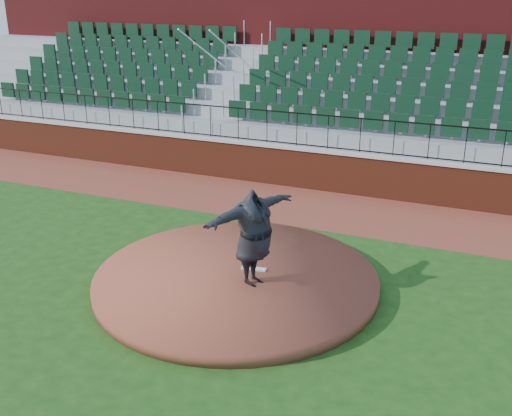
{
  "coord_description": "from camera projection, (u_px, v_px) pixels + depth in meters",
  "views": [
    {
      "loc": [
        4.87,
        -10.03,
        5.99
      ],
      "look_at": [
        0.0,
        1.5,
        1.3
      ],
      "focal_mm": 42.43,
      "sensor_mm": 36.0,
      "label": 1
    }
  ],
  "objects": [
    {
      "name": "seating_stands",
      "position": [
        352.0,
        100.0,
        20.11
      ],
      "size": [
        34.0,
        5.1,
        4.6
      ],
      "primitive_type": null,
      "color": "gray",
      "rests_on": "ground"
    },
    {
      "name": "pitcher",
      "position": [
        254.0,
        238.0,
        11.94
      ],
      "size": [
        1.45,
        2.54,
        2.0
      ],
      "primitive_type": "imported",
      "rotation": [
        0.0,
        0.0,
        1.23
      ],
      "color": "black",
      "rests_on": "pitchers_mound"
    },
    {
      "name": "wall_railing",
      "position": [
        328.0,
        132.0,
        17.94
      ],
      "size": [
        34.0,
        0.05,
        1.0
      ],
      "primitive_type": null,
      "color": "black",
      "rests_on": "wall_cap"
    },
    {
      "name": "ground",
      "position": [
        228.0,
        290.0,
        12.53
      ],
      "size": [
        90.0,
        90.0,
        0.0
      ],
      "primitive_type": "plane",
      "color": "#1A4212",
      "rests_on": "ground"
    },
    {
      "name": "warning_track",
      "position": [
        309.0,
        206.0,
        17.18
      ],
      "size": [
        34.0,
        3.2,
        0.01
      ],
      "primitive_type": "cube",
      "color": "brown",
      "rests_on": "ground"
    },
    {
      "name": "concourse_wall",
      "position": [
        372.0,
        75.0,
        22.37
      ],
      "size": [
        34.0,
        0.5,
        5.5
      ],
      "primitive_type": "cube",
      "color": "maroon",
      "rests_on": "ground"
    },
    {
      "name": "pitchers_mound",
      "position": [
        236.0,
        280.0,
        12.69
      ],
      "size": [
        5.94,
        5.94,
        0.25
      ],
      "primitive_type": "cylinder",
      "color": "brown",
      "rests_on": "ground"
    },
    {
      "name": "field_wall",
      "position": [
        326.0,
        171.0,
        18.36
      ],
      "size": [
        34.0,
        0.35,
        1.2
      ],
      "primitive_type": "cube",
      "color": "maroon",
      "rests_on": "ground"
    },
    {
      "name": "pitching_rubber",
      "position": [
        254.0,
        269.0,
        12.86
      ],
      "size": [
        0.55,
        0.22,
        0.04
      ],
      "primitive_type": "cube",
      "rotation": [
        0.0,
        0.0,
        0.16
      ],
      "color": "silver",
      "rests_on": "pitchers_mound"
    },
    {
      "name": "wall_cap",
      "position": [
        327.0,
        150.0,
        18.13
      ],
      "size": [
        34.0,
        0.45,
        0.1
      ],
      "primitive_type": "cube",
      "color": "#B7B7B7",
      "rests_on": "field_wall"
    }
  ]
}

